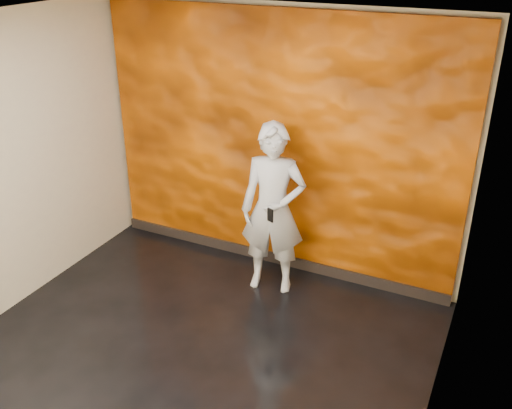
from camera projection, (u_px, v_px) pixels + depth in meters
room at (171, 223)px, 4.31m from camera, size 4.02×4.02×2.81m
feature_wall at (276, 146)px, 5.91m from camera, size 3.90×0.06×2.75m
baseboard at (273, 257)px, 6.45m from camera, size 3.90×0.04×0.12m
man at (273, 210)px, 5.67m from camera, size 0.73×0.56×1.78m
phone at (270, 215)px, 5.40m from camera, size 0.07×0.04×0.13m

